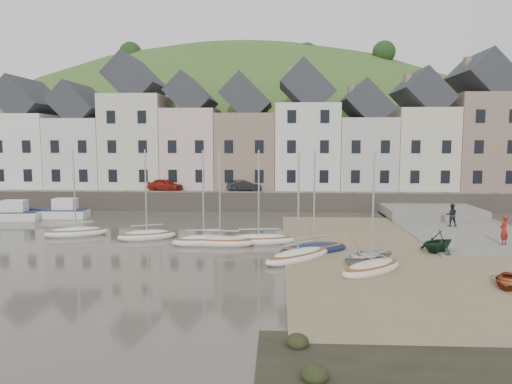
# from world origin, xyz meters

# --- Properties ---
(ground) EXTENTS (160.00, 160.00, 0.00)m
(ground) POSITION_xyz_m (0.00, 0.00, 0.00)
(ground) COLOR #484339
(ground) RESTS_ON ground
(quay_land) EXTENTS (90.00, 30.00, 1.50)m
(quay_land) POSITION_xyz_m (0.00, 32.00, 0.75)
(quay_land) COLOR #335522
(quay_land) RESTS_ON ground
(quay_street) EXTENTS (70.00, 7.00, 0.10)m
(quay_street) POSITION_xyz_m (0.00, 20.50, 1.55)
(quay_street) COLOR slate
(quay_street) RESTS_ON quay_land
(seawall) EXTENTS (70.00, 1.20, 1.80)m
(seawall) POSITION_xyz_m (0.00, 17.00, 0.90)
(seawall) COLOR slate
(seawall) RESTS_ON ground
(beach) EXTENTS (18.00, 26.00, 0.06)m
(beach) POSITION_xyz_m (11.00, 0.00, 0.03)
(beach) COLOR #756247
(beach) RESTS_ON ground
(slipway) EXTENTS (8.00, 18.00, 0.12)m
(slipway) POSITION_xyz_m (15.00, 8.00, 0.06)
(slipway) COLOR slate
(slipway) RESTS_ON ground
(hillside) EXTENTS (134.40, 84.00, 84.00)m
(hillside) POSITION_xyz_m (-5.00, 60.00, -17.99)
(hillside) COLOR #335522
(hillside) RESTS_ON ground
(townhouse_terrace) EXTENTS (61.05, 8.00, 13.93)m
(townhouse_terrace) POSITION_xyz_m (1.76, 24.00, 7.32)
(townhouse_terrace) COLOR silver
(townhouse_terrace) RESTS_ON quay_land
(sailboat_0) EXTENTS (4.55, 2.95, 6.32)m
(sailboat_0) POSITION_xyz_m (-12.67, 4.34, 0.26)
(sailboat_0) COLOR white
(sailboat_0) RESTS_ON ground
(sailboat_1) EXTENTS (4.22, 2.88, 6.32)m
(sailboat_1) POSITION_xyz_m (-7.36, 3.48, 0.27)
(sailboat_1) COLOR white
(sailboat_1) RESTS_ON ground
(sailboat_2) EXTENTS (4.56, 1.74, 6.32)m
(sailboat_2) POSITION_xyz_m (-2.11, 1.79, 0.26)
(sailboat_2) COLOR beige
(sailboat_2) RESTS_ON ground
(sailboat_3) EXTENTS (4.37, 2.50, 6.32)m
(sailboat_3) POSITION_xyz_m (-3.20, 1.98, 0.27)
(sailboat_3) COLOR white
(sailboat_3) RESTS_ON ground
(sailboat_4) EXTENTS (4.91, 2.08, 6.32)m
(sailboat_4) POSITION_xyz_m (0.35, 2.44, 0.26)
(sailboat_4) COLOR white
(sailboat_4) RESTS_ON ground
(sailboat_5) EXTENTS (4.73, 3.29, 6.32)m
(sailboat_5) POSITION_xyz_m (3.76, -0.00, 0.26)
(sailboat_5) COLOR #131F3D
(sailboat_5) RESTS_ON ground
(sailboat_6) EXTENTS (4.54, 4.49, 6.32)m
(sailboat_6) POSITION_xyz_m (2.75, -1.81, 0.26)
(sailboat_6) COLOR white
(sailboat_6) RESTS_ON ground
(sailboat_7) EXTENTS (4.19, 3.94, 6.32)m
(sailboat_7) POSITION_xyz_m (6.39, -4.22, 0.26)
(sailboat_7) COLOR beige
(sailboat_7) RESTS_ON ground
(motorboat_0) EXTENTS (5.68, 2.26, 1.70)m
(motorboat_0) POSITION_xyz_m (-21.30, 10.57, 0.58)
(motorboat_0) COLOR white
(motorboat_0) RESTS_ON ground
(motorboat_2) EXTENTS (5.41, 1.80, 1.70)m
(motorboat_2) POSITION_xyz_m (-17.57, 12.01, 0.58)
(motorboat_2) COLOR white
(motorboat_2) RESTS_ON ground
(rowboat_white) EXTENTS (4.11, 3.94, 0.69)m
(rowboat_white) POSITION_xyz_m (6.42, -2.26, 0.41)
(rowboat_white) COLOR silver
(rowboat_white) RESTS_ON beach
(rowboat_green) EXTENTS (3.26, 3.16, 1.32)m
(rowboat_green) POSITION_xyz_m (11.12, 0.19, 0.72)
(rowboat_green) COLOR black
(rowboat_green) RESTS_ON beach
(rowboat_red) EXTENTS (2.93, 3.17, 0.54)m
(rowboat_red) POSITION_xyz_m (12.21, -6.38, 0.33)
(rowboat_red) COLOR brown
(rowboat_red) RESTS_ON beach
(person_red) EXTENTS (0.83, 0.79, 1.90)m
(person_red) POSITION_xyz_m (15.92, 2.27, 1.07)
(person_red) COLOR maroon
(person_red) RESTS_ON slipway
(person_dark) EXTENTS (0.98, 0.84, 1.75)m
(person_dark) POSITION_xyz_m (14.97, 8.76, 0.99)
(person_dark) COLOR black
(person_dark) RESTS_ON slipway
(car_left) EXTENTS (3.99, 2.67, 1.26)m
(car_left) POSITION_xyz_m (-9.92, 19.50, 2.23)
(car_left) COLOR maroon
(car_left) RESTS_ON quay_street
(car_right) EXTENTS (3.64, 2.14, 1.13)m
(car_right) POSITION_xyz_m (-1.87, 19.50, 2.17)
(car_right) COLOR black
(car_right) RESTS_ON quay_street
(shore_rocks) EXTENTS (14.00, 6.02, 0.73)m
(shore_rocks) POSITION_xyz_m (7.96, -15.45, 0.10)
(shore_rocks) COLOR black
(shore_rocks) RESTS_ON ground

